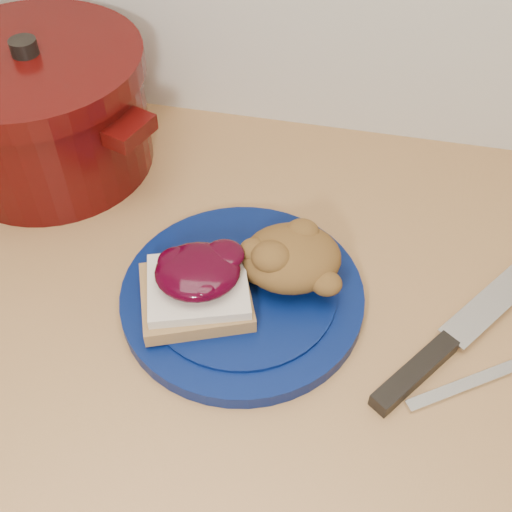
% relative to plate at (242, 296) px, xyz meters
% --- Properties ---
extents(base_cabinet, '(4.00, 0.60, 0.86)m').
position_rel_plate_xyz_m(base_cabinet, '(0.02, 0.01, -0.48)').
color(base_cabinet, beige).
rests_on(base_cabinet, floor).
extents(plate, '(0.30, 0.30, 0.02)m').
position_rel_plate_xyz_m(plate, '(0.00, 0.00, 0.00)').
color(plate, '#041142').
rests_on(plate, wood_countertop).
extents(sandwich, '(0.13, 0.12, 0.05)m').
position_rel_plate_xyz_m(sandwich, '(-0.04, -0.02, 0.04)').
color(sandwich, olive).
rests_on(sandwich, plate).
extents(stuffing_mound, '(0.12, 0.11, 0.05)m').
position_rel_plate_xyz_m(stuffing_mound, '(0.04, 0.03, 0.04)').
color(stuffing_mound, brown).
rests_on(stuffing_mound, plate).
extents(chef_knife, '(0.19, 0.24, 0.02)m').
position_rel_plate_xyz_m(chef_knife, '(0.20, -0.02, 0.00)').
color(chef_knife, black).
rests_on(chef_knife, wood_countertop).
extents(butter_knife, '(0.13, 0.10, 0.00)m').
position_rel_plate_xyz_m(butter_knife, '(0.24, -0.04, -0.01)').
color(butter_knife, silver).
rests_on(butter_knife, wood_countertop).
extents(dutch_oven, '(0.33, 0.33, 0.16)m').
position_rel_plate_xyz_m(dutch_oven, '(-0.28, 0.17, 0.07)').
color(dutch_oven, '#3B0705').
rests_on(dutch_oven, wood_countertop).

